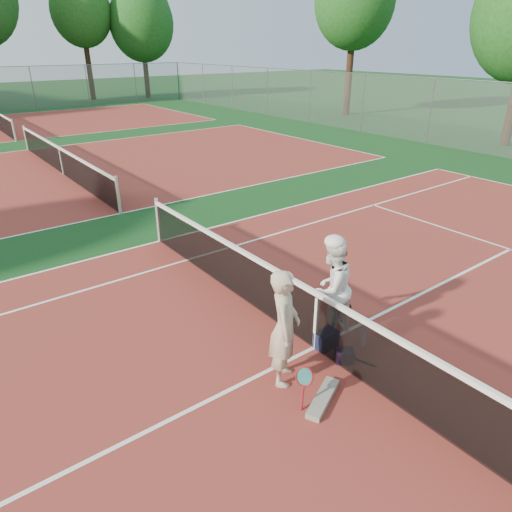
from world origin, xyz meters
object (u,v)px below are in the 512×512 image
Objects in this scene: net_main at (316,321)px; racket_black_held at (343,316)px; player_b at (331,288)px; player_a at (284,328)px; racket_spare at (347,356)px; racket_red at (304,386)px; sports_bag_navy at (326,339)px; water_bottle at (363,338)px; sports_bag_purple at (345,356)px.

racket_black_held is at bearing 5.66° from net_main.
racket_black_held is at bearing 152.82° from player_b.
racket_spare is at bearing -57.43° from player_a.
sports_bag_navy is at bearing -5.36° from racket_red.
water_bottle is at bearing -33.39° from net_main.
net_main is 0.61m from player_b.
racket_spare is (1.13, -0.22, -0.86)m from player_a.
sports_bag_purple is 0.55m from water_bottle.
net_main is 19.21× the size of racket_black_held.
racket_spare is 0.18m from sports_bag_purple.
player_a is (-0.88, -0.26, 0.37)m from net_main.
player_b reaches higher than sports_bag_navy.
water_bottle is (0.49, -0.34, 0.01)m from sports_bag_navy.
player_b reaches higher than water_bottle.
water_bottle is (1.53, -0.17, -0.73)m from player_a.
player_a reaches higher than racket_red.
racket_black_held is 2.09× the size of sports_bag_purple.
racket_red reaches higher than sports_bag_navy.
player_b is 2.99× the size of racket_black_held.
racket_spare is at bearing -22.20° from racket_red.
player_a reaches higher than water_bottle.
net_main is 6.43× the size of player_b.
racket_black_held is 0.52m from water_bottle.
sports_bag_navy is 1.21× the size of water_bottle.
racket_spare is 1.66× the size of sports_bag_navy.
net_main is 40.23× the size of sports_bag_purple.
racket_black_held is 0.88m from sports_bag_purple.
player_b reaches higher than sports_bag_purple.
racket_spare is at bearing -173.22° from water_bottle.
player_b reaches higher than racket_red.
sports_bag_navy is at bearing 145.33° from water_bottle.
net_main is 0.41m from sports_bag_navy.
net_main reaches higher than racket_spare.
net_main reaches higher than water_bottle.
player_a is 1.43m from racket_spare.
sports_bag_purple is at bearing -96.01° from sports_bag_navy.
sports_bag_navy is at bearing 83.99° from sports_bag_purple.
player_b is 1.86m from racket_red.
racket_red is at bearing -140.60° from net_main.
player_a is 1.28m from sports_bag_purple.
player_a is 5.84× the size of water_bottle.
player_a reaches higher than racket_black_held.
player_a reaches higher than racket_spare.
sports_bag_purple is at bearing -23.31° from racket_red.
sports_bag_purple is (-0.36, -0.71, -0.74)m from player_b.
racket_red reaches higher than sports_bag_purple.
racket_black_held is at bearing -34.81° from player_a.
net_main reaches higher than sports_bag_purple.
racket_red is 0.97× the size of racket_spare.
player_b is at bearing -38.10° from racket_spare.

